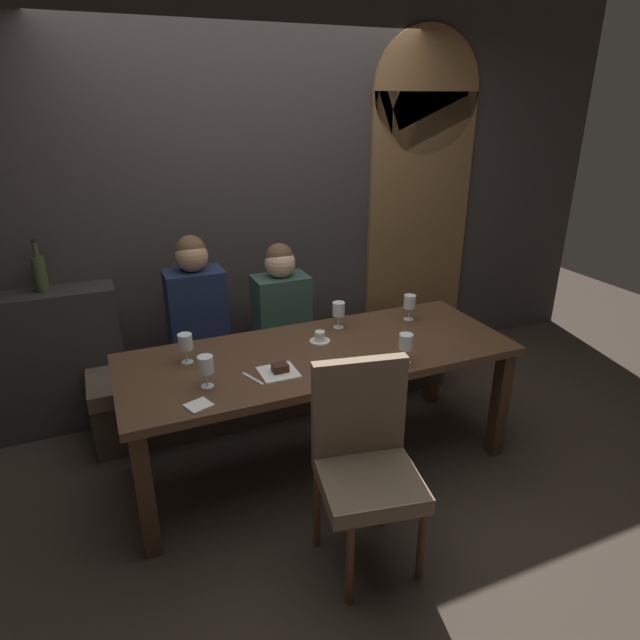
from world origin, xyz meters
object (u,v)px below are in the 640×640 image
object	(u,v)px
wine_glass_end_right	(406,343)
espresso_cup	(320,338)
wine_glass_far_right	(339,310)
wine_glass_center_back	(185,343)
wine_glass_center_front	(410,303)
chair_near_side	(365,453)
wine_bottle_pale_label	(40,273)
dining_table	(320,365)
fork_on_table	(253,379)
diner_redhead	(196,304)
dessert_plate	(279,371)
diner_bearded	(281,301)
wine_glass_near_right	(206,365)
banquette_bench	(281,377)

from	to	relation	value
wine_glass_end_right	espresso_cup	distance (m)	0.53
wine_glass_far_right	wine_glass_center_back	distance (m)	0.96
wine_glass_center_front	espresso_cup	world-z (taller)	wine_glass_center_front
chair_near_side	wine_bottle_pale_label	distance (m)	2.26
dining_table	espresso_cup	xyz separation A→B (m)	(0.05, 0.12, 0.11)
chair_near_side	wine_glass_end_right	size ratio (longest dim) A/B	5.98
dining_table	wine_glass_center_front	bearing A→B (deg)	16.33
wine_glass_end_right	fork_on_table	distance (m)	0.82
chair_near_side	diner_redhead	xyz separation A→B (m)	(-0.45, 1.45, 0.29)
wine_glass_center_back	dessert_plate	distance (m)	0.53
wine_glass_center_back	diner_bearded	bearing A→B (deg)	37.18
wine_bottle_pale_label	wine_glass_end_right	size ratio (longest dim) A/B	1.99
wine_bottle_pale_label	espresso_cup	size ratio (longest dim) A/B	2.72
diner_redhead	wine_glass_near_right	world-z (taller)	diner_redhead
dining_table	banquette_bench	size ratio (longest dim) A/B	0.88
dining_table	diner_bearded	distance (m)	0.72
wine_glass_end_right	dining_table	bearing A→B (deg)	139.79
diner_bearded	wine_glass_near_right	world-z (taller)	diner_bearded
diner_redhead	wine_glass_center_front	size ratio (longest dim) A/B	5.11
wine_glass_near_right	wine_glass_center_front	size ratio (longest dim) A/B	1.00
banquette_bench	wine_glass_center_back	distance (m)	1.09
dining_table	wine_glass_far_right	xyz separation A→B (m)	(0.24, 0.27, 0.20)
dining_table	dessert_plate	size ratio (longest dim) A/B	11.58
wine_glass_near_right	banquette_bench	bearing A→B (deg)	52.09
wine_glass_far_right	wine_glass_end_right	bearing A→B (deg)	-77.66
wine_glass_center_front	wine_glass_center_back	bearing A→B (deg)	-177.66
dining_table	chair_near_side	world-z (taller)	chair_near_side
diner_redhead	wine_glass_center_front	bearing A→B (deg)	-22.79
chair_near_side	espresso_cup	size ratio (longest dim) A/B	8.17
diner_redhead	diner_bearded	bearing A→B (deg)	-3.05
wine_glass_center_front	espresso_cup	xyz separation A→B (m)	(-0.66, -0.09, -0.09)
espresso_cup	wine_glass_end_right	bearing A→B (deg)	-53.45
wine_bottle_pale_label	wine_glass_center_back	world-z (taller)	wine_bottle_pale_label
diner_redhead	espresso_cup	world-z (taller)	diner_redhead
dining_table	wine_glass_center_back	distance (m)	0.75
wine_glass_center_front	fork_on_table	size ratio (longest dim) A/B	0.96
wine_bottle_pale_label	fork_on_table	bearing A→B (deg)	-51.60
banquette_bench	espresso_cup	world-z (taller)	espresso_cup
banquette_bench	wine_glass_end_right	world-z (taller)	wine_glass_end_right
diner_redhead	fork_on_table	xyz separation A→B (m)	(0.10, -0.90, -0.10)
banquette_bench	chair_near_side	xyz separation A→B (m)	(-0.08, -1.42, 0.33)
espresso_cup	wine_glass_center_front	bearing A→B (deg)	7.97
diner_redhead	espresso_cup	xyz separation A→B (m)	(0.59, -0.62, -0.08)
banquette_bench	wine_glass_near_right	world-z (taller)	wine_glass_near_right
wine_bottle_pale_label	diner_redhead	bearing A→B (deg)	-19.99
diner_bearded	espresso_cup	xyz separation A→B (m)	(0.03, -0.59, -0.03)
diner_bearded	wine_glass_near_right	distance (m)	1.10
diner_redhead	wine_glass_center_front	distance (m)	1.35
dining_table	diner_redhead	distance (m)	0.93
wine_glass_center_back	espresso_cup	xyz separation A→B (m)	(0.76, -0.03, -0.09)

